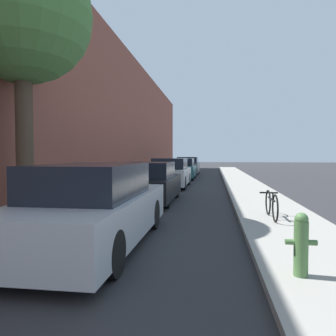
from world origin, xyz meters
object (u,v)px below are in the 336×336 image
(parked_car_white, at_px, (171,173))
(parked_car_teal, at_px, (182,169))
(parked_car_black, at_px, (148,183))
(fire_hydrant, at_px, (301,243))
(parked_car_grey, at_px, (188,166))
(parked_car_silver, at_px, (95,208))
(bicycle, at_px, (271,205))
(street_tree_near, at_px, (22,15))

(parked_car_white, bearing_deg, parked_car_teal, 89.80)
(parked_car_black, bearing_deg, parked_car_white, 89.02)
(parked_car_white, relative_size, fire_hydrant, 5.58)
(parked_car_black, bearing_deg, parked_car_teal, 89.42)
(parked_car_grey, bearing_deg, parked_car_silver, -89.81)
(fire_hydrant, relative_size, bicycle, 0.52)
(parked_car_black, bearing_deg, parked_car_grey, 89.66)
(parked_car_silver, height_order, parked_car_white, parked_car_silver)
(parked_car_grey, relative_size, bicycle, 2.80)
(parked_car_silver, relative_size, parked_car_white, 1.05)
(parked_car_teal, relative_size, parked_car_grey, 0.99)
(parked_car_teal, height_order, street_tree_near, street_tree_near)
(bicycle, bearing_deg, parked_car_teal, 103.77)
(bicycle, bearing_deg, fire_hydrant, -94.79)
(parked_car_black, xyz_separation_m, street_tree_near, (-2.34, -3.57, 4.35))
(parked_car_silver, bearing_deg, parked_car_black, 91.78)
(parked_car_black, relative_size, parked_car_teal, 0.96)
(parked_car_white, relative_size, bicycle, 2.87)
(parked_car_black, height_order, street_tree_near, street_tree_near)
(street_tree_near, bearing_deg, parked_car_white, 74.75)
(parked_car_black, bearing_deg, bicycle, -39.86)
(parked_car_silver, relative_size, parked_car_grey, 1.08)
(parked_car_teal, height_order, fire_hydrant, parked_car_teal)
(street_tree_near, xyz_separation_m, bicycle, (5.97, 0.54, -4.55))
(fire_hydrant, xyz_separation_m, bicycle, (0.29, 3.76, -0.08))
(parked_car_silver, height_order, parked_car_black, parked_car_silver)
(parked_car_silver, xyz_separation_m, fire_hydrant, (3.17, -1.32, -0.16))
(fire_hydrant, bearing_deg, parked_car_teal, 100.37)
(parked_car_teal, distance_m, fire_hydrant, 17.96)
(parked_car_white, distance_m, street_tree_near, 10.20)
(parked_car_silver, bearing_deg, parked_car_grey, 90.19)
(parked_car_teal, bearing_deg, bicycle, -75.80)
(parked_car_silver, distance_m, parked_car_black, 5.48)
(parked_car_teal, xyz_separation_m, parked_car_grey, (-0.01, 5.52, 0.02))
(parked_car_white, relative_size, street_tree_near, 0.67)
(parked_car_teal, relative_size, bicycle, 2.77)
(parked_car_black, distance_m, parked_car_white, 5.35)
(bicycle, bearing_deg, street_tree_near, -175.21)
(parked_car_white, distance_m, parked_car_grey, 11.05)
(parked_car_white, bearing_deg, street_tree_near, -105.25)
(parked_car_black, height_order, fire_hydrant, parked_car_black)
(parked_car_grey, distance_m, fire_hydrant, 23.42)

